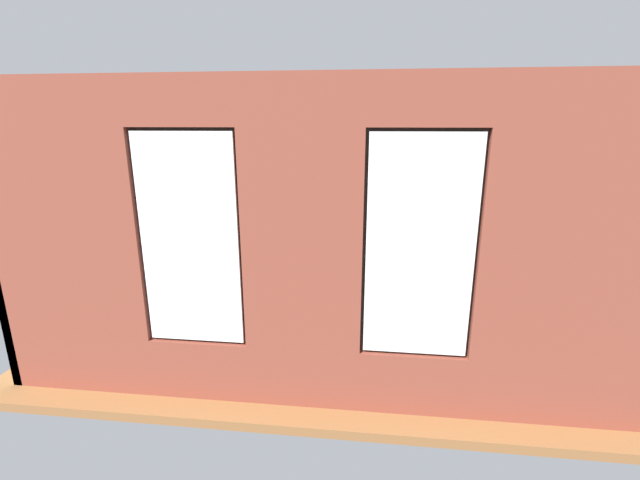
# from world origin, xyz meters

# --- Properties ---
(ground_plane) EXTENTS (6.92, 5.48, 0.10)m
(ground_plane) POSITION_xyz_m (0.00, 0.00, -0.05)
(ground_plane) COLOR brown
(brick_wall_with_windows) EXTENTS (6.32, 0.30, 3.14)m
(brick_wall_with_windows) POSITION_xyz_m (0.00, 2.36, 1.55)
(brick_wall_with_windows) COLOR brown
(brick_wall_with_windows) RESTS_ON ground_plane
(white_wall_right) EXTENTS (0.10, 4.48, 3.14)m
(white_wall_right) POSITION_xyz_m (3.11, 0.20, 1.57)
(white_wall_right) COLOR white
(white_wall_right) RESTS_ON ground_plane
(couch_by_window) EXTENTS (2.03, 0.87, 0.80)m
(couch_by_window) POSITION_xyz_m (0.16, 1.71, 0.33)
(couch_by_window) COLOR black
(couch_by_window) RESTS_ON ground_plane
(couch_left) EXTENTS (0.94, 1.82, 0.80)m
(couch_left) POSITION_xyz_m (-2.46, 0.75, 0.33)
(couch_left) COLOR black
(couch_left) RESTS_ON ground_plane
(coffee_table) EXTENTS (1.22, 0.81, 0.44)m
(coffee_table) POSITION_xyz_m (0.21, 0.19, 0.38)
(coffee_table) COLOR tan
(coffee_table) RESTS_ON ground_plane
(cup_ceramic) EXTENTS (0.08, 0.08, 0.09)m
(cup_ceramic) POSITION_xyz_m (0.58, 0.32, 0.48)
(cup_ceramic) COLOR silver
(cup_ceramic) RESTS_ON coffee_table
(candle_jar) EXTENTS (0.08, 0.08, 0.10)m
(candle_jar) POSITION_xyz_m (0.12, 0.32, 0.49)
(candle_jar) COLOR #B7333D
(candle_jar) RESTS_ON coffee_table
(table_plant_small) EXTENTS (0.15, 0.15, 0.23)m
(table_plant_small) POSITION_xyz_m (0.36, 0.09, 0.56)
(table_plant_small) COLOR beige
(table_plant_small) RESTS_ON coffee_table
(remote_black) EXTENTS (0.17, 0.14, 0.02)m
(remote_black) POSITION_xyz_m (0.21, 0.19, 0.45)
(remote_black) COLOR black
(remote_black) RESTS_ON coffee_table
(remote_silver) EXTENTS (0.18, 0.09, 0.02)m
(remote_silver) POSITION_xyz_m (-0.13, 0.05, 0.45)
(remote_silver) COLOR #B2B2B7
(remote_silver) RESTS_ON coffee_table
(media_console) EXTENTS (1.13, 0.42, 0.55)m
(media_console) POSITION_xyz_m (2.81, 0.07, 0.28)
(media_console) COLOR black
(media_console) RESTS_ON ground_plane
(tv_flatscreen) EXTENTS (0.96, 0.20, 0.69)m
(tv_flatscreen) POSITION_xyz_m (2.81, 0.07, 0.89)
(tv_flatscreen) COLOR black
(tv_flatscreen) RESTS_ON media_console
(papasan_chair) EXTENTS (1.12, 1.12, 0.70)m
(papasan_chair) POSITION_xyz_m (0.52, -1.39, 0.45)
(papasan_chair) COLOR olive
(papasan_chair) RESTS_ON ground_plane
(potted_plant_corner_near_left) EXTENTS (1.06, 1.10, 1.44)m
(potted_plant_corner_near_left) POSITION_xyz_m (-2.61, -1.76, 0.80)
(potted_plant_corner_near_left) COLOR beige
(potted_plant_corner_near_left) RESTS_ON ground_plane
(potted_plant_by_left_couch) EXTENTS (0.30, 0.30, 0.57)m
(potted_plant_by_left_couch) POSITION_xyz_m (-2.06, -0.59, 0.38)
(potted_plant_by_left_couch) COLOR #9E5638
(potted_plant_by_left_couch) RESTS_ON ground_plane
(potted_plant_beside_window_right) EXTENTS (0.52, 0.52, 0.96)m
(potted_plant_beside_window_right) POSITION_xyz_m (2.23, 1.81, 0.59)
(potted_plant_beside_window_right) COLOR #9E5638
(potted_plant_beside_window_right) RESTS_ON ground_plane
(potted_plant_corner_far_left) EXTENTS (1.06, 0.99, 1.30)m
(potted_plant_corner_far_left) POSITION_xyz_m (-2.63, 1.81, 0.74)
(potted_plant_corner_far_left) COLOR brown
(potted_plant_corner_far_left) RESTS_ON ground_plane
(potted_plant_between_couches) EXTENTS (0.39, 0.39, 0.76)m
(potted_plant_between_couches) POSITION_xyz_m (-1.30, 1.66, 0.49)
(potted_plant_between_couches) COLOR #9E5638
(potted_plant_between_couches) RESTS_ON ground_plane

